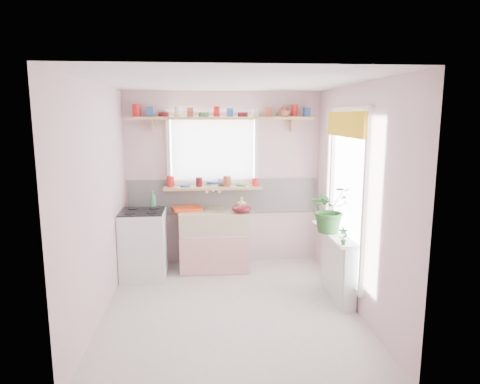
{
  "coord_description": "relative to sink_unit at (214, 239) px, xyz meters",
  "views": [
    {
      "loc": [
        -0.28,
        -4.54,
        2.15
      ],
      "look_at": [
        0.15,
        0.55,
        1.24
      ],
      "focal_mm": 32.0,
      "sensor_mm": 36.0,
      "label": 1
    }
  ],
  "objects": [
    {
      "name": "room",
      "position": [
        0.81,
        -0.43,
        0.94
      ],
      "size": [
        3.2,
        3.2,
        3.2
      ],
      "color": "silver",
      "rests_on": "ground"
    },
    {
      "name": "sink_unit",
      "position": [
        0.0,
        0.0,
        0.0
      ],
      "size": [
        0.95,
        0.65,
        1.11
      ],
      "color": "white",
      "rests_on": "ground"
    },
    {
      "name": "fruit_bowl",
      "position": [
        1.36,
        -0.8,
        0.38
      ],
      "size": [
        0.34,
        0.34,
        0.07
      ],
      "primitive_type": "imported",
      "rotation": [
        0.0,
        0.0,
        0.11
      ],
      "color": "silver",
      "rests_on": "radiator_ledge"
    },
    {
      "name": "shelf_vase",
      "position": [
        0.99,
        0.12,
        1.79
      ],
      "size": [
        0.19,
        0.19,
        0.17
      ],
      "primitive_type": "imported",
      "rotation": [
        0.0,
        0.0,
        -0.19
      ],
      "color": "brown",
      "rests_on": "pine_shelf"
    },
    {
      "name": "windowsill",
      "position": [
        -0.0,
        0.19,
        0.71
      ],
      "size": [
        1.4,
        0.22,
        0.04
      ],
      "primitive_type": "cube",
      "color": "tan",
      "rests_on": "room"
    },
    {
      "name": "jade_plant",
      "position": [
        1.36,
        -0.97,
        0.63
      ],
      "size": [
        0.63,
        0.59,
        0.57
      ],
      "primitive_type": "imported",
      "rotation": [
        0.0,
        0.0,
        0.34
      ],
      "color": "#295C24",
      "rests_on": "radiator_ledge"
    },
    {
      "name": "pine_shelf",
      "position": [
        0.15,
        0.18,
        1.69
      ],
      "size": [
        2.52,
        0.24,
        0.04
      ],
      "primitive_type": "cube",
      "color": "tan",
      "rests_on": "room"
    },
    {
      "name": "cooker",
      "position": [
        -0.95,
        -0.24,
        0.03
      ],
      "size": [
        0.58,
        0.58,
        0.93
      ],
      "color": "white",
      "rests_on": "ground"
    },
    {
      "name": "colander",
      "position": [
        0.38,
        -0.19,
        0.48
      ],
      "size": [
        0.27,
        0.27,
        0.12
      ],
      "primitive_type": "ellipsoid",
      "rotation": [
        0.0,
        0.0,
        -0.03
      ],
      "color": "#5E1019",
      "rests_on": "sink_unit"
    },
    {
      "name": "cooker_bottle",
      "position": [
        -0.83,
        -0.02,
        0.6
      ],
      "size": [
        0.1,
        0.1,
        0.23
      ],
      "primitive_type": "imported",
      "rotation": [
        0.0,
        0.0,
        -0.19
      ],
      "color": "#44895B",
      "rests_on": "cooker"
    },
    {
      "name": "shelf_crockery",
      "position": [
        0.15,
        0.18,
        1.76
      ],
      "size": [
        2.47,
        0.11,
        0.12
      ],
      "color": "red",
      "rests_on": "pine_shelf"
    },
    {
      "name": "dish_tray",
      "position": [
        -0.38,
        0.06,
        0.44
      ],
      "size": [
        0.46,
        0.38,
        0.04
      ],
      "primitive_type": "cube",
      "rotation": [
        0.0,
        0.0,
        0.25
      ],
      "color": "#FB4616",
      "rests_on": "sink_unit"
    },
    {
      "name": "sill_crockery",
      "position": [
        -0.02,
        0.19,
        0.78
      ],
      "size": [
        1.35,
        0.11,
        0.12
      ],
      "color": "red",
      "rests_on": "windowsill"
    },
    {
      "name": "sill_bowl",
      "position": [
        0.02,
        0.25,
        0.76
      ],
      "size": [
        0.28,
        0.28,
        0.07
      ],
      "primitive_type": "imported",
      "rotation": [
        0.0,
        0.0,
        0.36
      ],
      "color": "#324FA5",
      "rests_on": "windowsill"
    },
    {
      "name": "herb_pot",
      "position": [
        1.36,
        -1.49,
        0.44
      ],
      "size": [
        0.11,
        0.08,
        0.19
      ],
      "primitive_type": "imported",
      "rotation": [
        0.0,
        0.0,
        0.08
      ],
      "color": "#245A26",
      "rests_on": "radiator_ledge"
    },
    {
      "name": "soap_bottle_sink",
      "position": [
        0.37,
        -0.16,
        0.53
      ],
      "size": [
        0.13,
        0.13,
        0.21
      ],
      "primitive_type": "imported",
      "rotation": [
        0.0,
        0.0,
        0.36
      ],
      "color": "#EAE368",
      "rests_on": "sink_unit"
    },
    {
      "name": "fruit",
      "position": [
        1.37,
        -0.79,
        0.44
      ],
      "size": [
        0.2,
        0.14,
        0.1
      ],
      "color": "orange",
      "rests_on": "fruit_bowl"
    },
    {
      "name": "sill_cup",
      "position": [
        0.13,
        0.25,
        0.78
      ],
      "size": [
        0.16,
        0.16,
        0.11
      ],
      "primitive_type": "imported",
      "rotation": [
        0.0,
        0.0,
        -0.2
      ],
      "color": "beige",
      "rests_on": "windowsill"
    },
    {
      "name": "radiator_ledge",
      "position": [
        1.45,
        -1.09,
        -0.03
      ],
      "size": [
        0.22,
        0.95,
        0.78
      ],
      "color": "white",
      "rests_on": "ground"
    }
  ]
}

